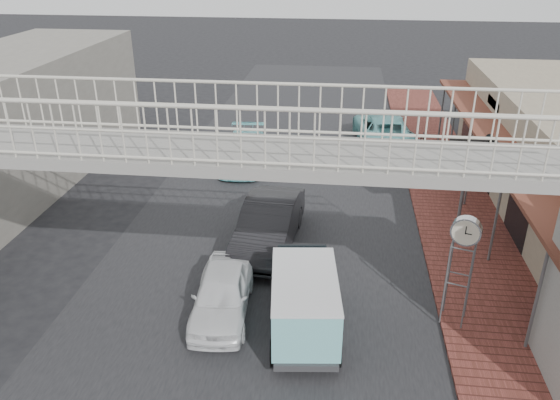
% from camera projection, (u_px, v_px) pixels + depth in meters
% --- Properties ---
extents(ground, '(120.00, 120.00, 0.00)m').
position_uv_depth(ground, '(262.00, 266.00, 16.68)').
color(ground, black).
rests_on(ground, ground).
extents(road_strip, '(10.00, 60.00, 0.01)m').
position_uv_depth(road_strip, '(262.00, 266.00, 16.67)').
color(road_strip, black).
rests_on(road_strip, ground).
extents(sidewalk, '(3.00, 40.00, 0.10)m').
position_uv_depth(sidewalk, '(463.00, 230.00, 18.65)').
color(sidewalk, brown).
rests_on(sidewalk, ground).
extents(footbridge, '(16.40, 2.40, 6.34)m').
position_uv_depth(footbridge, '(232.00, 239.00, 11.73)').
color(footbridge, gray).
rests_on(footbridge, ground).
extents(building_far_left, '(5.00, 14.00, 5.00)m').
position_uv_depth(building_far_left, '(16.00, 118.00, 22.17)').
color(building_far_left, gray).
rests_on(building_far_left, ground).
extents(white_hatchback, '(1.70, 3.68, 1.22)m').
position_uv_depth(white_hatchback, '(222.00, 293.00, 14.31)').
color(white_hatchback, white).
rests_on(white_hatchback, ground).
extents(dark_sedan, '(1.98, 4.78, 1.54)m').
position_uv_depth(dark_sedan, '(269.00, 224.00, 17.49)').
color(dark_sedan, black).
rests_on(dark_sedan, ground).
extents(angkot_curb, '(3.09, 5.61, 1.49)m').
position_uv_depth(angkot_curb, '(383.00, 130.00, 26.42)').
color(angkot_curb, '#69B5B6').
rests_on(angkot_curb, ground).
extents(angkot_far, '(2.13, 4.64, 1.32)m').
position_uv_depth(angkot_far, '(244.00, 150.00, 24.02)').
color(angkot_far, '#7DD4D8').
rests_on(angkot_far, ground).
extents(angkot_van, '(1.98, 3.70, 1.74)m').
position_uv_depth(angkot_van, '(304.00, 296.00, 13.36)').
color(angkot_van, black).
rests_on(angkot_van, ground).
extents(motorcycle_near, '(1.73, 0.69, 0.89)m').
position_uv_depth(motorcycle_near, '(434.00, 167.00, 22.52)').
color(motorcycle_near, black).
rests_on(motorcycle_near, sidewalk).
extents(motorcycle_far, '(1.89, 0.77, 1.10)m').
position_uv_depth(motorcycle_far, '(414.00, 143.00, 24.86)').
color(motorcycle_far, black).
rests_on(motorcycle_far, sidewalk).
extents(street_clock, '(0.77, 0.71, 2.97)m').
position_uv_depth(street_clock, '(465.00, 236.00, 13.10)').
color(street_clock, '#59595B').
rests_on(street_clock, sidewalk).
extents(arrow_sign, '(2.04, 1.31, 3.43)m').
position_uv_depth(arrow_sign, '(495.00, 155.00, 17.26)').
color(arrow_sign, '#59595B').
rests_on(arrow_sign, sidewalk).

